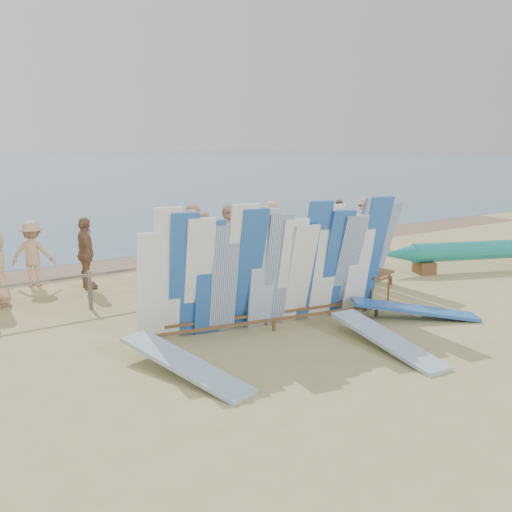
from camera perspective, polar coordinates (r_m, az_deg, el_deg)
ground at (r=11.14m, az=-2.30°, el=-7.71°), size 160.00×160.00×0.00m
wet_sand_strip at (r=17.46m, az=-14.76°, el=-0.89°), size 40.00×2.60×0.01m
fence at (r=13.51m, az=-9.00°, el=-1.56°), size 12.08×0.08×0.90m
main_surfboard_rack at (r=10.88m, az=1.50°, el=-1.64°), size 5.37×1.67×2.64m
side_surfboard_rack at (r=14.14m, az=11.67°, el=0.89°), size 2.22×0.97×2.43m
outrigger_canoe at (r=17.31m, az=22.34°, el=0.43°), size 6.06×2.80×0.90m
vendor_table at (r=12.96m, az=12.01°, el=-3.21°), size 1.09×0.88×1.26m
flat_board_d at (r=12.24m, az=16.35°, el=-6.38°), size 2.55×1.94×0.43m
flat_board_a at (r=9.13m, az=-7.55°, el=-12.34°), size 1.28×2.74×0.41m
flat_board_b at (r=10.46m, az=13.49°, el=-9.36°), size 0.82×2.74×0.34m
beach_chair_left at (r=14.31m, az=-10.25°, el=-2.27°), size 0.69×0.71×0.97m
beach_chair_right at (r=14.79m, az=-4.41°, el=-1.69°), size 0.81×0.82×0.95m
stroller at (r=15.60m, az=-0.65°, el=-0.25°), size 0.72×0.93×1.15m
beachgoer_8 at (r=16.68m, az=-3.05°, el=2.19°), size 0.92×0.98×1.88m
beachgoer_extra_0 at (r=20.34m, az=11.34°, el=3.57°), size 1.00×1.23×1.78m
beachgoer_3 at (r=15.41m, az=-22.43°, el=0.24°), size 1.21×0.95×1.74m
beachgoer_4 at (r=14.62m, az=-17.46°, el=0.28°), size 0.57×1.14×1.87m
beachgoer_10 at (r=19.37m, az=8.64°, el=3.26°), size 1.13×0.92×1.78m
beachgoer_6 at (r=17.11m, az=-0.43°, el=2.33°), size 0.93×0.52×1.81m
beachgoer_7 at (r=15.64m, az=-5.62°, el=1.36°), size 0.73×0.53×1.80m
beachgoer_5 at (r=17.18m, az=-6.64°, el=2.38°), size 1.39×1.76×1.86m
beachgoer_9 at (r=19.56m, az=1.63°, el=3.33°), size 1.16×0.69×1.68m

